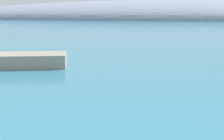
{
  "coord_description": "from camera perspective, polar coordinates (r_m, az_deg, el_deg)",
  "views": [
    {
      "loc": [
        1.27,
        -4.84,
        8.11
      ],
      "look_at": [
        -2.21,
        25.94,
        1.77
      ],
      "focal_mm": 49.19,
      "sensor_mm": 36.0,
      "label": 1
    }
  ],
  "objects": [
    {
      "name": "distant_ridge",
      "position": [
        229.98,
        10.07,
        9.37
      ],
      "size": [
        328.6,
        85.8,
        26.99
      ],
      "primitive_type": "ellipsoid",
      "color": "gray",
      "rests_on": "ground"
    }
  ]
}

